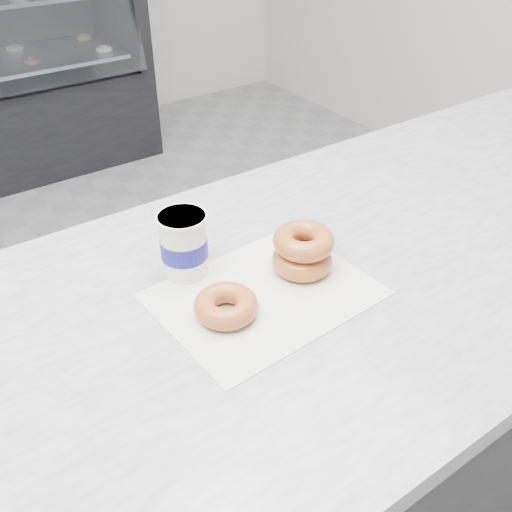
% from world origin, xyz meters
% --- Properties ---
extents(ground, '(5.00, 5.00, 0.00)m').
position_xyz_m(ground, '(0.00, 0.00, 0.00)').
color(ground, gray).
rests_on(ground, ground).
extents(wax_paper, '(0.35, 0.28, 0.00)m').
position_xyz_m(wax_paper, '(0.26, -0.60, 0.90)').
color(wax_paper, silver).
rests_on(wax_paper, counter).
extents(donut_single, '(0.11, 0.11, 0.04)m').
position_xyz_m(donut_single, '(0.18, -0.61, 0.92)').
color(donut_single, '#BC6F33').
rests_on(donut_single, wax_paper).
extents(donut_stack, '(0.14, 0.14, 0.07)m').
position_xyz_m(donut_stack, '(0.35, -0.58, 0.94)').
color(donut_stack, '#BC6F33').
rests_on(donut_stack, wax_paper).
extents(coffee_cup, '(0.11, 0.11, 0.11)m').
position_xyz_m(coffee_cup, '(0.18, -0.47, 0.96)').
color(coffee_cup, white).
rests_on(coffee_cup, counter).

